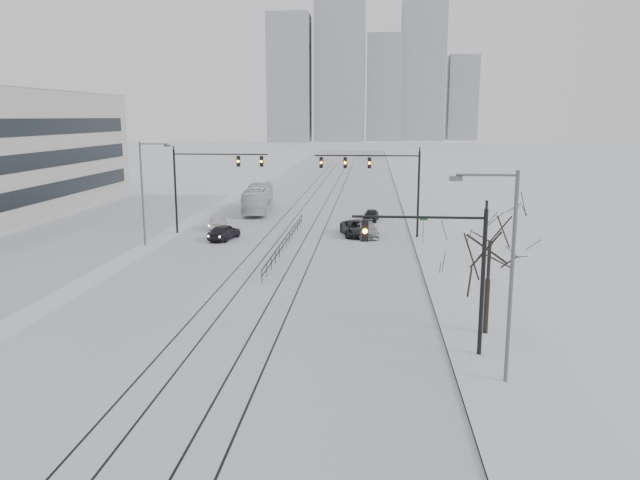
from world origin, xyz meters
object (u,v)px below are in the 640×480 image
at_px(traffic_mast_near, 448,262).
at_px(sedan_nb_front, 355,228).
at_px(bare_tree, 489,250).
at_px(sedan_sb_inner, 224,232).
at_px(sedan_sb_outer, 218,223).
at_px(sedan_nb_right, 367,230).
at_px(sedan_nb_far, 371,215).
at_px(box_truck, 258,199).

bearing_deg(traffic_mast_near, sedan_nb_front, 99.54).
bearing_deg(bare_tree, sedan_sb_inner, 128.93).
bearing_deg(bare_tree, sedan_sb_outer, 125.94).
xyz_separation_m(bare_tree, sedan_sb_outer, (-21.25, 29.31, -3.88)).
relative_size(sedan_nb_right, sedan_nb_far, 1.27).
xyz_separation_m(sedan_nb_right, sedan_nb_far, (0.34, 9.11, -0.05)).
bearing_deg(box_truck, sedan_nb_front, 126.07).
relative_size(traffic_mast_near, sedan_nb_front, 1.39).
xyz_separation_m(bare_tree, sedan_nb_right, (-6.33, 26.52, -3.81)).
bearing_deg(sedan_sb_inner, sedan_nb_front, -153.57).
xyz_separation_m(sedan_sb_outer, sedan_nb_far, (15.25, 6.33, 0.01)).
xyz_separation_m(sedan_nb_front, sedan_nb_right, (1.12, -0.46, -0.02)).
relative_size(sedan_sb_inner, sedan_nb_far, 1.17).
bearing_deg(traffic_mast_near, sedan_sb_outer, 120.24).
bearing_deg(sedan_sb_outer, bare_tree, 120.63).
height_order(sedan_sb_inner, sedan_nb_far, sedan_sb_inner).
bearing_deg(sedan_nb_right, box_truck, 125.06).
height_order(traffic_mast_near, sedan_sb_inner, traffic_mast_near).
height_order(traffic_mast_near, sedan_nb_front, traffic_mast_near).
distance_m(sedan_nb_right, box_truck, 19.26).
xyz_separation_m(sedan_sb_outer, box_truck, (1.98, 11.46, 0.95)).
height_order(bare_tree, sedan_nb_front, bare_tree).
bearing_deg(sedan_nb_front, sedan_nb_right, -34.15).
height_order(bare_tree, sedan_sb_inner, bare_tree).
distance_m(bare_tree, sedan_nb_far, 36.34).
height_order(sedan_nb_right, box_truck, box_truck).
relative_size(sedan_sb_outer, sedan_nb_right, 0.79).
xyz_separation_m(sedan_sb_inner, sedan_nb_right, (12.99, 2.60, -0.05)).
distance_m(bare_tree, sedan_nb_front, 28.25).
xyz_separation_m(traffic_mast_near, sedan_sb_inner, (-16.91, 26.93, -3.84)).
distance_m(bare_tree, box_truck, 45.18).
height_order(sedan_nb_front, sedan_nb_far, sedan_nb_front).
distance_m(sedan_sb_outer, box_truck, 11.67).
relative_size(sedan_sb_outer, box_truck, 0.33).
distance_m(traffic_mast_near, bare_tree, 3.85).
relative_size(sedan_sb_inner, sedan_nb_right, 0.92).
distance_m(sedan_sb_inner, sedan_nb_far, 17.74).
bearing_deg(sedan_nb_far, sedan_nb_right, -86.00).
xyz_separation_m(traffic_mast_near, sedan_nb_right, (-3.92, 29.53, -3.89)).
bearing_deg(traffic_mast_near, bare_tree, 51.24).
bearing_deg(sedan_nb_far, traffic_mast_near, -78.58).
height_order(sedan_sb_outer, box_truck, box_truck).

